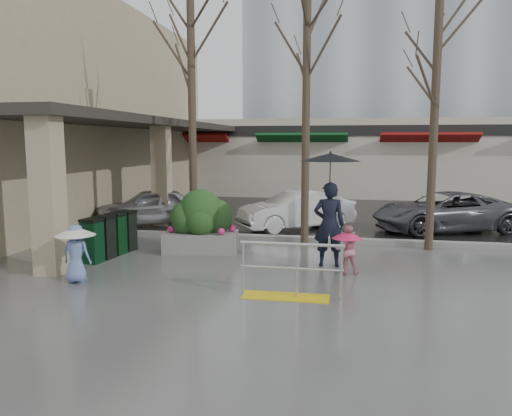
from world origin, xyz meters
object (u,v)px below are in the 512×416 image
(tree_mideast, at_px, (437,62))
(car_c, at_px, (444,212))
(child_pink, at_px, (347,246))
(tree_midwest, at_px, (307,51))
(car_a, at_px, (150,206))
(tree_west, at_px, (191,60))
(woman, at_px, (330,201))
(car_b, at_px, (296,210))
(handrail, at_px, (289,277))
(child_blue, at_px, (76,247))
(news_boxes, at_px, (110,235))
(planter, at_px, (201,222))

(tree_mideast, height_order, car_c, tree_mideast)
(child_pink, bearing_deg, tree_midwest, -81.10)
(car_a, relative_size, car_c, 0.82)
(tree_mideast, bearing_deg, tree_west, -180.00)
(tree_midwest, xyz_separation_m, woman, (0.76, -2.28, -3.73))
(tree_west, height_order, car_b, tree_west)
(handrail, relative_size, child_pink, 1.79)
(child_blue, relative_size, car_b, 0.31)
(handrail, bearing_deg, car_c, 62.64)
(tree_mideast, relative_size, car_b, 1.70)
(car_b, bearing_deg, tree_mideast, 22.26)
(handrail, bearing_deg, tree_midwest, 91.91)
(tree_west, xyz_separation_m, child_blue, (-1.00, -4.62, -4.34))
(child_blue, bearing_deg, tree_mideast, -149.28)
(tree_mideast, xyz_separation_m, car_a, (-8.87, 2.45, -4.23))
(child_pink, relative_size, news_boxes, 0.55)
(tree_midwest, relative_size, planter, 3.50)
(car_c, bearing_deg, child_pink, -46.64)
(tree_west, xyz_separation_m, news_boxes, (-1.43, -2.30, -4.56))
(news_boxes, relative_size, car_c, 0.43)
(handrail, relative_size, car_a, 0.51)
(handrail, xyz_separation_m, car_b, (-0.66, 7.29, 0.25))
(planter, distance_m, car_b, 4.41)
(tree_west, distance_m, car_b, 5.77)
(tree_midwest, distance_m, planter, 5.32)
(tree_west, height_order, woman, tree_west)
(handrail, height_order, car_a, car_a)
(handrail, height_order, car_b, car_b)
(planter, bearing_deg, handrail, -51.42)
(tree_west, xyz_separation_m, car_c, (7.39, 2.98, -4.45))
(handrail, height_order, child_pink, child_pink)
(child_blue, xyz_separation_m, news_boxes, (-0.43, 2.32, -0.21))
(car_b, height_order, car_c, same)
(tree_west, bearing_deg, child_pink, -33.61)
(handrail, xyz_separation_m, planter, (-2.71, 3.39, 0.41))
(child_pink, distance_m, car_a, 8.61)
(car_b, bearing_deg, child_blue, -61.96)
(tree_west, bearing_deg, car_c, 21.98)
(handrail, distance_m, child_blue, 4.38)
(child_blue, bearing_deg, woman, -155.71)
(tree_west, bearing_deg, child_blue, -102.21)
(child_blue, height_order, car_c, car_c)
(car_c, bearing_deg, car_b, -103.63)
(tree_mideast, relative_size, news_boxes, 3.37)
(planter, relative_size, news_boxes, 1.04)
(child_blue, bearing_deg, tree_west, -103.13)
(news_boxes, bearing_deg, child_blue, -72.29)
(car_a, height_order, car_b, same)
(tree_midwest, bearing_deg, tree_mideast, -0.00)
(planter, bearing_deg, tree_west, 114.93)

